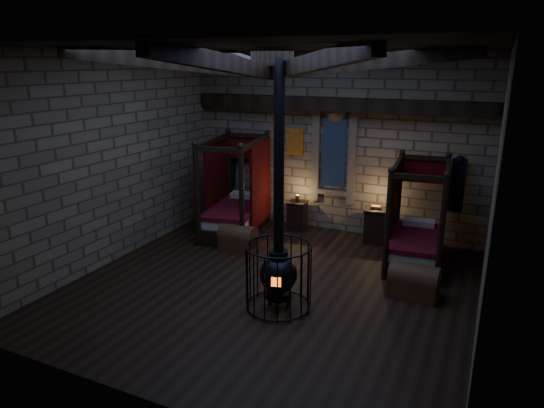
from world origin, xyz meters
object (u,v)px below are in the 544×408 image
at_px(bed_left, 237,209).
at_px(trunk_right, 414,282).
at_px(trunk_left, 238,238).
at_px(bed_right, 416,239).
at_px(stove, 278,271).

height_order(bed_left, trunk_right, bed_left).
bearing_deg(trunk_left, bed_right, 16.07).
height_order(bed_right, trunk_left, bed_right).
xyz_separation_m(bed_right, trunk_right, (0.23, -1.52, -0.24)).
relative_size(trunk_left, stove, 0.20).
bearing_deg(stove, trunk_right, 18.05).
relative_size(bed_left, bed_right, 1.12).
xyz_separation_m(bed_left, trunk_left, (0.61, -1.03, -0.30)).
bearing_deg(bed_right, bed_left, 173.42).
bearing_deg(bed_right, trunk_left, -170.82).
bearing_deg(bed_right, stove, -125.92).
bearing_deg(bed_right, trunk_right, -86.21).
bearing_deg(stove, bed_left, 112.18).
relative_size(bed_left, trunk_right, 2.70).
bearing_deg(bed_left, trunk_left, -69.43).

